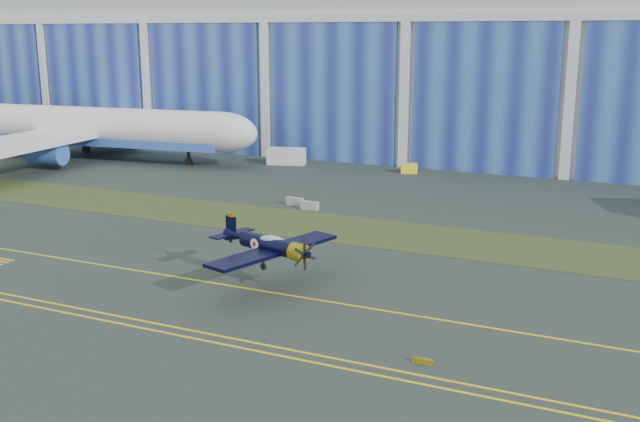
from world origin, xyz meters
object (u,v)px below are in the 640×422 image
at_px(jetliner, 80,84).
at_px(tug, 409,168).
at_px(warbird, 269,245).
at_px(shipping_container, 286,156).

relative_size(jetliner, tug, 31.42).
distance_m(warbird, tug, 49.38).
relative_size(warbird, tug, 6.35).
bearing_deg(jetliner, warbird, -42.62).
distance_m(jetliner, shipping_container, 32.62).
bearing_deg(shipping_container, tug, -13.74).
height_order(jetliner, tug, jetliner).
bearing_deg(tug, jetliner, 171.04).
relative_size(warbird, shipping_container, 2.57).
distance_m(jetliner, tug, 50.17).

